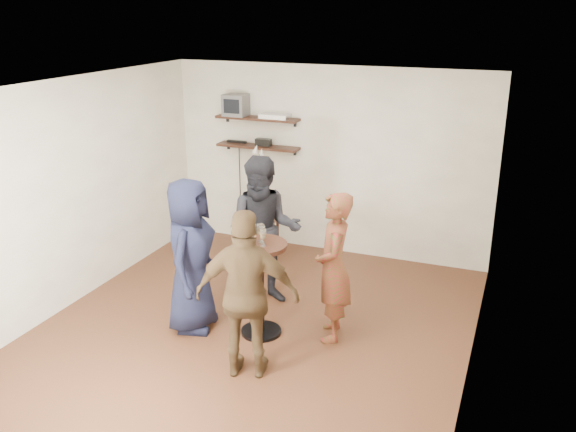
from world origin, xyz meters
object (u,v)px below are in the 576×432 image
(person_dark, at_px, (264,231))
(person_brown, at_px, (247,295))
(drinks_table, at_px, (260,276))
(dvd_deck, at_px, (275,116))
(side_table, at_px, (259,224))
(person_navy, at_px, (190,255))
(person_plaid, at_px, (333,267))
(crt_monitor, at_px, (236,105))
(radio, at_px, (263,142))

(person_dark, distance_m, person_brown, 1.52)
(drinks_table, bearing_deg, dvd_deck, 109.15)
(side_table, height_order, person_navy, person_navy)
(person_plaid, bearing_deg, crt_monitor, -152.39)
(dvd_deck, relative_size, side_table, 0.67)
(radio, relative_size, person_dark, 0.12)
(dvd_deck, xyz_separation_m, person_plaid, (1.56, -2.19, -1.10))
(person_dark, distance_m, person_navy, 0.98)
(side_table, distance_m, person_brown, 2.83)
(radio, bearing_deg, side_table, -74.16)
(crt_monitor, bearing_deg, radio, 0.00)
(drinks_table, height_order, person_navy, person_navy)
(radio, relative_size, person_brown, 0.13)
(dvd_deck, height_order, side_table, dvd_deck)
(side_table, bearing_deg, person_brown, -67.67)
(radio, height_order, person_plaid, person_plaid)
(radio, bearing_deg, drinks_table, -67.03)
(crt_monitor, relative_size, person_plaid, 0.20)
(dvd_deck, distance_m, drinks_table, 2.83)
(dvd_deck, bearing_deg, radio, 180.00)
(side_table, distance_m, person_plaid, 2.31)
(crt_monitor, distance_m, drinks_table, 3.11)
(crt_monitor, xyz_separation_m, side_table, (0.56, -0.54, -1.52))
(dvd_deck, distance_m, person_plaid, 2.90)
(radio, relative_size, person_plaid, 0.14)
(dvd_deck, height_order, radio, dvd_deck)
(crt_monitor, distance_m, dvd_deck, 0.60)
(dvd_deck, relative_size, drinks_table, 0.39)
(dvd_deck, height_order, person_navy, dvd_deck)
(side_table, relative_size, drinks_table, 0.57)
(crt_monitor, relative_size, person_navy, 0.19)
(crt_monitor, height_order, radio, crt_monitor)
(crt_monitor, xyz_separation_m, radio, (0.41, 0.00, -0.50))
(radio, height_order, person_brown, person_brown)
(person_navy, distance_m, person_brown, 1.12)
(drinks_table, bearing_deg, crt_monitor, 120.67)
(side_table, relative_size, person_brown, 0.36)
(crt_monitor, bearing_deg, person_navy, -75.00)
(person_navy, bearing_deg, person_plaid, -86.89)
(crt_monitor, relative_size, drinks_table, 0.31)
(person_dark, bearing_deg, radio, 93.60)
(dvd_deck, relative_size, person_dark, 0.23)
(side_table, xyz_separation_m, person_dark, (0.60, -1.16, 0.38))
(side_table, bearing_deg, radio, 105.84)
(side_table, xyz_separation_m, person_brown, (1.07, -2.60, 0.33))
(person_brown, bearing_deg, person_navy, -47.32)
(dvd_deck, relative_size, person_brown, 0.24)
(drinks_table, distance_m, person_brown, 0.77)
(person_navy, bearing_deg, crt_monitor, 4.28)
(crt_monitor, relative_size, person_brown, 0.19)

